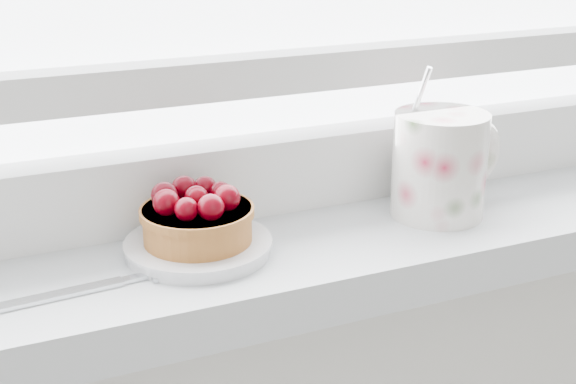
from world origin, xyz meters
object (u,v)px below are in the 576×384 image
saucer (198,247)px  fork (100,286)px  raspberry_tart (197,216)px  floral_mug (442,162)px

saucer → fork: bearing=-161.3°
raspberry_tart → fork: bearing=-161.2°
raspberry_tart → fork: (-0.09, -0.03, -0.03)m
saucer → fork: size_ratio=0.59×
floral_mug → fork: (-0.32, -0.02, -0.05)m
saucer → raspberry_tart: 0.03m
raspberry_tart → floral_mug: floral_mug is taller
saucer → raspberry_tart: (-0.00, 0.00, 0.03)m
saucer → floral_mug: bearing=-1.3°
raspberry_tart → floral_mug: (0.24, -0.01, 0.02)m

